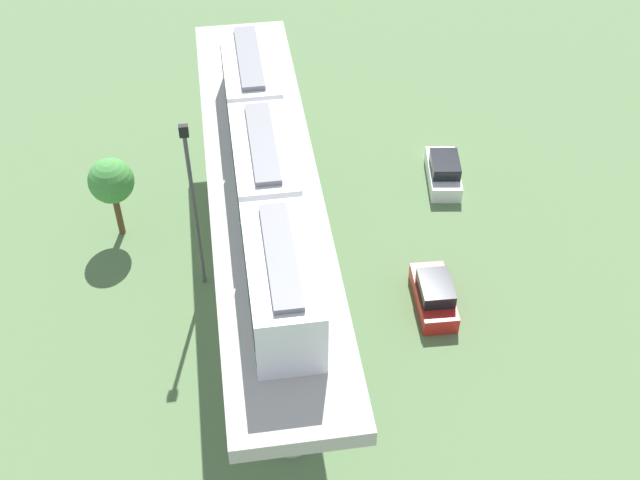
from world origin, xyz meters
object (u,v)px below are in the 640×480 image
at_px(tree_near_viaduct, 111,182).
at_px(signal_post, 194,202).
at_px(parked_car_red, 434,295).
at_px(parked_car_white, 444,172).
at_px(train, 264,171).

height_order(tree_near_viaduct, signal_post, signal_post).
xyz_separation_m(parked_car_red, tree_near_viaduct, (16.18, -7.96, 3.01)).
height_order(parked_car_white, parked_car_red, same).
relative_size(tree_near_viaduct, signal_post, 0.49).
height_order(parked_car_red, tree_near_viaduct, tree_near_viaduct).
relative_size(parked_car_red, signal_post, 0.42).
height_order(parked_car_white, signal_post, signal_post).
distance_m(train, signal_post, 5.49).
bearing_deg(signal_post, parked_car_white, -156.76).
xyz_separation_m(parked_car_white, tree_near_viaduct, (19.20, 1.77, 3.01)).
relative_size(parked_car_white, parked_car_red, 1.03).
bearing_deg(parked_car_red, train, -3.88).
relative_size(train, parked_car_white, 4.65).
distance_m(train, tree_near_viaduct, 11.86).
xyz_separation_m(train, signal_post, (3.40, -2.46, -3.54)).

